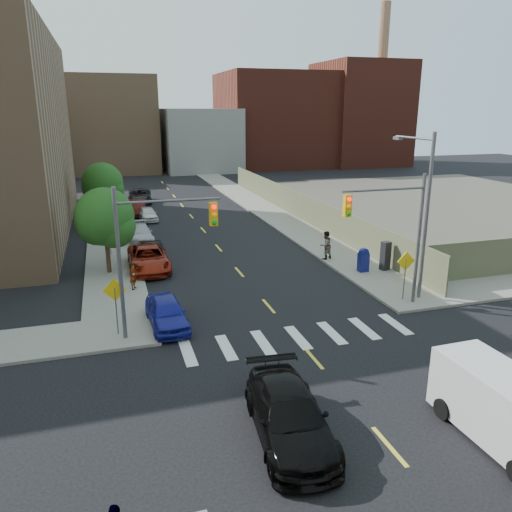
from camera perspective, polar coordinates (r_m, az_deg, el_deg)
ground at (r=20.06m, az=8.88°, el=-14.02°), size 160.00×160.00×0.00m
sidewalk_nw at (r=57.81m, az=-16.67°, el=5.87°), size 3.50×73.00×0.15m
sidewalk_ne at (r=59.88m, az=-1.61°, el=6.91°), size 3.50×73.00×0.15m
fence_north at (r=47.64m, az=4.88°, el=5.77°), size 0.12×44.00×2.50m
gravel_lot at (r=58.74m, az=21.11°, el=5.57°), size 36.00×42.00×0.06m
bg_bldg_west at (r=86.69m, az=-26.96°, el=12.11°), size 14.00×18.00×12.00m
bg_bldg_midwest at (r=87.49m, az=-16.23°, el=14.23°), size 14.00×16.00×15.00m
bg_bldg_center at (r=87.04m, az=-6.59°, el=13.10°), size 12.00×16.00×10.00m
bg_bldg_east at (r=92.40m, az=1.98°, el=15.26°), size 18.00×18.00×16.00m
bg_bldg_fareast at (r=96.96m, az=11.72°, el=15.59°), size 14.00×16.00×18.00m
smokestack at (r=98.98m, az=14.04°, el=18.36°), size 1.80×1.80×28.00m
signal_nw at (r=22.23m, az=-11.60°, el=1.60°), size 4.59×0.30×7.00m
signal_ne at (r=26.11m, az=15.54°, el=3.55°), size 4.59×0.30×7.00m
streetlight_ne at (r=27.93m, az=18.54°, el=5.57°), size 0.25×3.70×9.00m
warn_sign_nw at (r=23.40m, az=-15.80°, el=-4.46°), size 1.06×0.06×2.83m
warn_sign_ne at (r=27.81m, az=16.72°, el=-1.18°), size 1.06×0.06×2.83m
warn_sign_midwest at (r=36.36m, az=-16.45°, el=2.95°), size 1.06×0.06×2.83m
tree_west_near at (r=32.17m, az=-16.89°, el=3.91°), size 3.66×3.64×5.52m
tree_west_far at (r=46.95m, az=-17.12°, el=7.70°), size 3.66×3.64×5.52m
parked_car_blue at (r=24.44m, az=-10.19°, el=-6.38°), size 1.92×4.31×1.44m
parked_car_black at (r=34.53m, az=-11.77°, el=0.32°), size 1.67×4.19×1.36m
parked_car_red at (r=33.06m, az=-12.17°, el=-0.28°), size 2.61×5.54×1.53m
parked_car_silver at (r=40.28m, az=-13.14°, el=2.54°), size 1.99×4.63×1.33m
parked_car_white at (r=47.81m, az=-12.27°, el=4.73°), size 1.75×3.80×1.26m
parked_car_maroon at (r=50.46m, az=-13.46°, el=5.41°), size 1.72×4.63×1.51m
parked_car_grey at (r=57.19m, az=-13.14°, el=6.70°), size 2.85×5.53×1.49m
black_sedan at (r=16.63m, az=3.81°, el=-17.70°), size 2.74×5.63×1.58m
cargo_van at (r=18.02m, az=26.27°, el=-15.09°), size 2.18×5.03×2.28m
mailbox at (r=32.27m, az=12.18°, el=-0.46°), size 0.64×0.50×1.53m
payphone at (r=32.88m, az=14.57°, el=0.03°), size 0.65×0.58×1.85m
pedestrian_west at (r=29.31m, az=-13.85°, el=-2.23°), size 0.57×0.67×1.57m
pedestrian_east at (r=34.43m, az=7.96°, el=1.23°), size 1.13×1.01×1.94m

